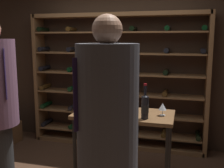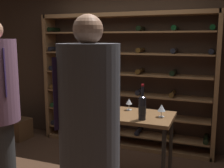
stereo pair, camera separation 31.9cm
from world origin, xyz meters
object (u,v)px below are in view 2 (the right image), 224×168
(person_host_in_suit, at_px, (90,135))
(wine_glass_stemmed_center, at_px, (129,102))
(wine_bottle_red_label, at_px, (104,101))
(wine_crate, at_px, (16,128))
(wine_glass_stemmed_left, at_px, (162,108))
(wine_rack, at_px, (123,82))
(tasting_table, at_px, (123,122))
(wine_bottle_black_capsule, at_px, (142,107))
(wine_bottle_gold_foil, at_px, (108,100))

(person_host_in_suit, bearing_deg, wine_glass_stemmed_center, 45.99)
(person_host_in_suit, relative_size, wine_bottle_red_label, 5.14)
(wine_crate, xyz_separation_m, wine_glass_stemmed_left, (2.73, -0.80, 0.82))
(wine_rack, bearing_deg, person_host_in_suit, -77.10)
(wine_glass_stemmed_center, bearing_deg, person_host_in_suit, -84.62)
(tasting_table, bearing_deg, wine_bottle_red_label, -169.99)
(person_host_in_suit, xyz_separation_m, wine_bottle_red_label, (-0.38, 1.17, -0.04))
(wine_glass_stemmed_left, relative_size, wine_glass_stemmed_center, 1.00)
(wine_bottle_black_capsule, xyz_separation_m, wine_glass_stemmed_center, (-0.25, 0.33, -0.04))
(wine_crate, relative_size, wine_bottle_gold_foil, 1.43)
(wine_rack, relative_size, wine_bottle_gold_foil, 8.46)
(wine_bottle_black_capsule, bearing_deg, wine_crate, 159.05)
(wine_bottle_gold_foil, bearing_deg, wine_glass_stemmed_center, 21.06)
(wine_bottle_black_capsule, distance_m, wine_bottle_gold_foil, 0.54)
(wine_bottle_red_label, height_order, wine_glass_stemmed_center, wine_bottle_red_label)
(person_host_in_suit, distance_m, wine_glass_stemmed_left, 1.26)
(wine_bottle_black_capsule, height_order, wine_glass_stemmed_left, wine_bottle_black_capsule)
(person_host_in_suit, bearing_deg, wine_bottle_red_label, 58.51)
(wine_crate, height_order, wine_glass_stemmed_center, wine_glass_stemmed_center)
(tasting_table, height_order, wine_bottle_gold_foil, wine_bottle_gold_foil)
(tasting_table, xyz_separation_m, wine_glass_stemmed_left, (0.45, 0.01, 0.21))
(wine_glass_stemmed_left, bearing_deg, wine_rack, 125.85)
(wine_bottle_black_capsule, bearing_deg, wine_bottle_gold_foil, 153.90)
(wine_rack, relative_size, wine_bottle_red_label, 7.59)
(wine_bottle_red_label, bearing_deg, wine_bottle_gold_foil, 83.85)
(wine_bottle_red_label, distance_m, wine_bottle_gold_foil, 0.11)
(person_host_in_suit, distance_m, wine_crate, 3.29)
(wine_bottle_gold_foil, bearing_deg, person_host_in_suit, -74.09)
(wine_rack, xyz_separation_m, wine_bottle_gold_foil, (0.18, -1.10, -0.05))
(tasting_table, xyz_separation_m, wine_bottle_black_capsule, (0.27, -0.17, 0.25))
(wine_bottle_black_capsule, relative_size, wine_glass_stemmed_left, 2.76)
(wine_crate, bearing_deg, wine_bottle_gold_foil, -19.68)
(wine_glass_stemmed_center, bearing_deg, wine_bottle_gold_foil, -158.94)
(wine_bottle_red_label, relative_size, wine_glass_stemmed_left, 2.66)
(wine_crate, height_order, wine_bottle_gold_foil, wine_bottle_gold_foil)
(wine_bottle_gold_foil, xyz_separation_m, wine_glass_stemmed_center, (0.24, 0.09, -0.02))
(wine_glass_stemmed_left, bearing_deg, wine_bottle_black_capsule, -135.02)
(wine_bottle_red_label, bearing_deg, wine_glass_stemmed_left, 4.17)
(wine_bottle_gold_foil, distance_m, wine_glass_stemmed_center, 0.25)
(wine_glass_stemmed_left, bearing_deg, wine_bottle_gold_foil, 174.52)
(tasting_table, height_order, wine_crate, tasting_table)
(wine_glass_stemmed_left, distance_m, wine_glass_stemmed_center, 0.45)
(person_host_in_suit, distance_m, wine_bottle_red_label, 1.23)
(wine_crate, height_order, wine_bottle_black_capsule, wine_bottle_black_capsule)
(person_host_in_suit, relative_size, wine_crate, 4.00)
(wine_bottle_black_capsule, height_order, wine_glass_stemmed_center, wine_bottle_black_capsule)
(wine_crate, distance_m, wine_bottle_red_label, 2.38)
(tasting_table, distance_m, wine_bottle_red_label, 0.33)
(wine_bottle_red_label, bearing_deg, person_host_in_suit, -72.11)
(person_host_in_suit, distance_m, wine_bottle_black_capsule, 1.05)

